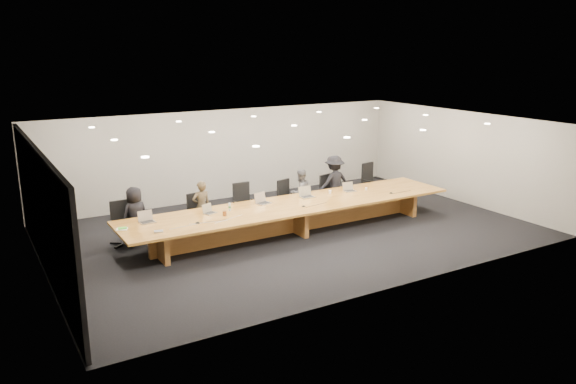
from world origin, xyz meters
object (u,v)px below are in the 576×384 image
object	(u,v)px
chair_left	(199,212)
laptop_e	(350,187)
person_c	(300,193)
paper_cup_far	(366,189)
chair_mid_right	(289,199)
paper_cup_near	(330,192)
chair_right	(330,192)
person_b	(201,207)
amber_mug	(225,213)
laptop_a	(147,217)
chair_mid_left	(245,204)
av_box	(159,231)
chair_far_left	(123,223)
person_d	(334,182)
laptop_d	(307,192)
water_bottle	(230,207)
mic_left	(198,223)
conference_table	(294,212)
chair_far_right	(373,182)
mic_right	(391,193)
laptop_c	(264,198)
laptop_b	(210,209)
mic_center	(304,206)
person_a	(135,215)

from	to	relation	value
chair_left	laptop_e	size ratio (longest dim) A/B	3.09
person_c	paper_cup_far	bearing A→B (deg)	140.42
chair_mid_right	paper_cup_near	distance (m)	1.19
chair_right	person_b	world-z (taller)	person_b
amber_mug	laptop_a	bearing A→B (deg)	167.20
chair_mid_left	person_b	bearing A→B (deg)	179.14
laptop_e	av_box	distance (m)	5.78
chair_far_left	paper_cup_near	distance (m)	5.53
chair_far_left	person_d	bearing A→B (deg)	-0.81
chair_far_left	person_d	size ratio (longest dim) A/B	0.69
person_d	laptop_d	bearing A→B (deg)	28.53
chair_left	person_b	size ratio (longest dim) A/B	0.74
water_bottle	person_b	bearing A→B (deg)	111.61
chair_mid_left	mic_left	world-z (taller)	chair_mid_left
conference_table	chair_far_right	distance (m)	3.92
chair_mid_left	mic_right	bearing A→B (deg)	-23.37
laptop_d	paper_cup_far	size ratio (longest dim) A/B	4.74
chair_right	laptop_c	world-z (taller)	laptop_c
person_d	chair_mid_left	bearing A→B (deg)	-0.41
chair_far_right	conference_table	bearing A→B (deg)	-172.84
chair_mid_right	laptop_a	distance (m)	4.36
paper_cup_near	mic_left	world-z (taller)	paper_cup_near
chair_far_right	person_c	distance (m)	2.76
person_d	laptop_b	xyz separation A→B (m)	(-4.33, -0.97, 0.07)
chair_mid_right	mic_center	world-z (taller)	chair_mid_right
person_d	chair_left	bearing A→B (deg)	-2.75
person_d	conference_table	bearing A→B (deg)	28.58
person_a	paper_cup_far	size ratio (longest dim) A/B	18.03
conference_table	laptop_a	distance (m)	3.75
chair_mid_right	person_a	xyz separation A→B (m)	(-4.30, 0.03, 0.16)
laptop_e	amber_mug	size ratio (longest dim) A/B	2.81
chair_far_left	water_bottle	world-z (taller)	chair_far_left
person_d	paper_cup_far	bearing A→B (deg)	106.08
paper_cup_near	mic_right	distance (m)	1.69
chair_far_left	laptop_a	xyz separation A→B (m)	(0.34, -0.87, 0.34)
av_box	mic_right	size ratio (longest dim) A/B	1.75
paper_cup_far	person_c	bearing A→B (deg)	147.99
person_a	paper_cup_far	distance (m)	6.33
person_d	water_bottle	xyz separation A→B (m)	(-3.83, -0.99, 0.05)
chair_left	water_bottle	bearing A→B (deg)	-78.48
person_b	laptop_d	distance (m)	2.83
person_d	laptop_e	bearing A→B (deg)	80.42
conference_table	mic_left	xyz separation A→B (m)	(-2.74, -0.28, 0.25)
chair_left	chair_far_right	bearing A→B (deg)	-9.73
chair_right	paper_cup_near	size ratio (longest dim) A/B	11.30
chair_right	mic_center	xyz separation A→B (m)	(-1.94, -1.63, 0.25)
chair_mid_left	laptop_a	bearing A→B (deg)	-163.59
chair_far_right	paper_cup_near	xyz separation A→B (m)	(-2.28, -0.95, 0.19)
laptop_e	paper_cup_far	xyz separation A→B (m)	(0.47, -0.13, -0.09)
person_a	laptop_d	xyz separation A→B (m)	(4.40, -0.83, 0.19)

